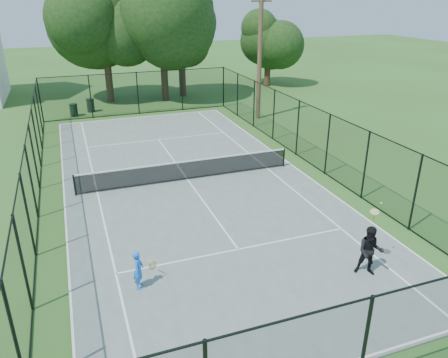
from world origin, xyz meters
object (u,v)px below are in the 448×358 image
object	(u,v)px
tennis_net	(187,169)
player_blue	(139,269)
utility_pole	(260,56)
trash_bin_left	(74,110)
player_black	(370,251)
trash_bin_right	(91,105)

from	to	relation	value
tennis_net	player_blue	distance (m)	8.10
tennis_net	utility_pole	size ratio (longest dim) A/B	1.20
utility_pole	tennis_net	bearing A→B (deg)	-130.22
trash_bin_left	player_blue	size ratio (longest dim) A/B	0.72
utility_pole	player_black	xyz separation A→B (m)	(-4.35, -18.06, -3.37)
tennis_net	trash_bin_right	bearing A→B (deg)	102.35
tennis_net	trash_bin_left	xyz separation A→B (m)	(-4.46, 13.94, -0.13)
tennis_net	utility_pole	world-z (taller)	utility_pole
tennis_net	trash_bin_right	size ratio (longest dim) A/B	10.30
trash_bin_left	utility_pole	size ratio (longest dim) A/B	0.11
trash_bin_right	player_blue	bearing A→B (deg)	-90.71
trash_bin_right	utility_pole	xyz separation A→B (m)	(10.85, -5.79, 3.75)
player_blue	trash_bin_right	bearing A→B (deg)	89.29
utility_pole	trash_bin_right	bearing A→B (deg)	151.91
trash_bin_right	tennis_net	bearing A→B (deg)	-77.65
trash_bin_left	tennis_net	bearing A→B (deg)	-72.27
trash_bin_right	player_blue	size ratio (longest dim) A/B	0.80
trash_bin_left	player_black	size ratio (longest dim) A/B	0.41
tennis_net	player_black	xyz separation A→B (m)	(3.26, -9.06, 0.30)
player_blue	player_black	world-z (taller)	player_black
utility_pole	player_black	size ratio (longest dim) A/B	3.83
trash_bin_left	player_blue	world-z (taller)	player_blue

